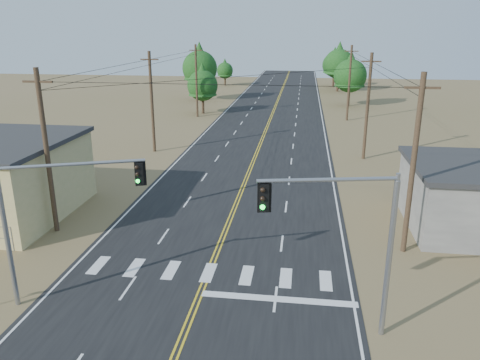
# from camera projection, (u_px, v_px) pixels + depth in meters

# --- Properties ---
(road) EXTENTS (15.00, 200.00, 0.02)m
(road) POSITION_uv_depth(u_px,v_px,m) (254.00, 160.00, 44.97)
(road) COLOR black
(road) RESTS_ON ground
(utility_pole_left_near) EXTENTS (1.80, 0.30, 10.00)m
(utility_pole_left_near) POSITION_uv_depth(u_px,v_px,m) (47.00, 151.00, 27.77)
(utility_pole_left_near) COLOR #4C3826
(utility_pole_left_near) RESTS_ON ground
(utility_pole_left_mid) EXTENTS (1.80, 0.30, 10.00)m
(utility_pole_left_mid) POSITION_uv_depth(u_px,v_px,m) (152.00, 102.00, 46.62)
(utility_pole_left_mid) COLOR #4C3826
(utility_pole_left_mid) RESTS_ON ground
(utility_pole_left_far) EXTENTS (1.80, 0.30, 10.00)m
(utility_pole_left_far) POSITION_uv_depth(u_px,v_px,m) (196.00, 80.00, 65.46)
(utility_pole_left_far) COLOR #4C3826
(utility_pole_left_far) RESTS_ON ground
(utility_pole_right_near) EXTENTS (1.80, 0.30, 10.00)m
(utility_pole_right_near) POSITION_uv_depth(u_px,v_px,m) (413.00, 165.00, 25.08)
(utility_pole_right_near) COLOR #4C3826
(utility_pole_right_near) RESTS_ON ground
(utility_pole_right_mid) EXTENTS (1.80, 0.30, 10.00)m
(utility_pole_right_mid) POSITION_uv_depth(u_px,v_px,m) (368.00, 106.00, 43.92)
(utility_pole_right_mid) COLOR #4C3826
(utility_pole_right_mid) RESTS_ON ground
(utility_pole_right_far) EXTENTS (1.80, 0.30, 10.00)m
(utility_pole_right_far) POSITION_uv_depth(u_px,v_px,m) (349.00, 83.00, 62.77)
(utility_pole_right_far) COLOR #4C3826
(utility_pole_right_far) RESTS_ON ground
(signal_mast_left) EXTENTS (5.90, 2.34, 6.69)m
(signal_mast_left) POSITION_uv_depth(u_px,v_px,m) (48.00, 208.00, 20.47)
(signal_mast_left) COLOR gray
(signal_mast_left) RESTS_ON ground
(signal_mast_right) EXTENTS (5.30, 1.38, 6.98)m
(signal_mast_right) POSITION_uv_depth(u_px,v_px,m) (353.00, 231.00, 17.88)
(signal_mast_right) COLOR gray
(signal_mast_right) RESTS_ON ground
(tree_left_near) EXTENTS (4.46, 4.46, 7.43)m
(tree_left_near) POSITION_uv_depth(u_px,v_px,m) (202.00, 82.00, 68.22)
(tree_left_near) COLOR #3F2D1E
(tree_left_near) RESTS_ON ground
(tree_left_mid) EXTENTS (5.99, 5.99, 9.99)m
(tree_left_mid) POSITION_uv_depth(u_px,v_px,m) (200.00, 65.00, 80.48)
(tree_left_mid) COLOR #3F2D1E
(tree_left_mid) RESTS_ON ground
(tree_left_far) EXTENTS (3.52, 3.52, 5.86)m
(tree_left_far) POSITION_uv_depth(u_px,v_px,m) (225.00, 69.00, 102.57)
(tree_left_far) COLOR #3F2D1E
(tree_left_far) RESTS_ON ground
(tree_right_near) EXTENTS (5.25, 5.25, 8.75)m
(tree_right_near) POSITION_uv_depth(u_px,v_px,m) (350.00, 72.00, 74.66)
(tree_right_near) COLOR #3F2D1E
(tree_right_near) RESTS_ON ground
(tree_right_mid) EXTENTS (5.83, 5.83, 9.72)m
(tree_right_mid) POSITION_uv_depth(u_px,v_px,m) (339.00, 61.00, 92.02)
(tree_right_mid) COLOR #3F2D1E
(tree_right_mid) RESTS_ON ground
(tree_right_far) EXTENTS (5.04, 5.04, 8.40)m
(tree_right_far) POSITION_uv_depth(u_px,v_px,m) (334.00, 62.00, 99.60)
(tree_right_far) COLOR #3F2D1E
(tree_right_far) RESTS_ON ground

